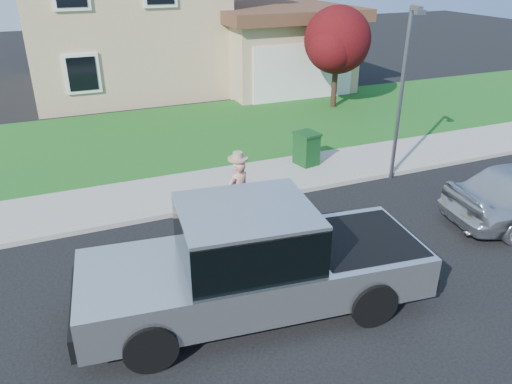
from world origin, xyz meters
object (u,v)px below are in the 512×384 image
ornamental_tree (338,43)px  street_lamp (403,86)px  woman (238,192)px  trash_bin (306,148)px  pickup_truck (254,263)px

ornamental_tree → street_lamp: street_lamp is taller
woman → trash_bin: woman is taller
pickup_truck → street_lamp: 7.02m
woman → pickup_truck: bearing=52.4°
pickup_truck → ornamental_tree: bearing=59.6°
woman → ornamental_tree: size_ratio=0.46×
pickup_truck → woman: size_ratio=3.45×
pickup_truck → trash_bin: (3.82, 5.30, -0.29)m
ornamental_tree → pickup_truck: bearing=-126.8°
woman → ornamental_tree: ornamental_tree is taller
street_lamp → ornamental_tree: bearing=85.4°
pickup_truck → street_lamp: bearing=39.6°
pickup_truck → woman: pickup_truck is taller
trash_bin → street_lamp: bearing=-51.6°
trash_bin → street_lamp: size_ratio=0.21×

